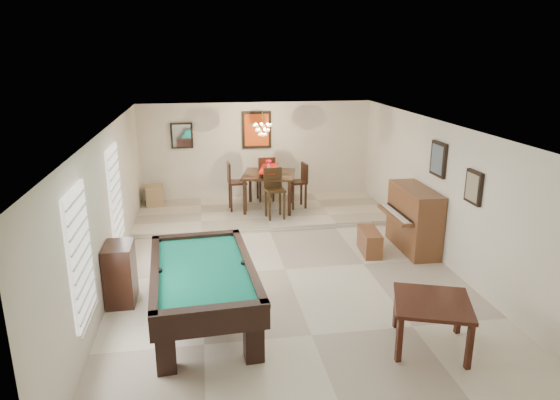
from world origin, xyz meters
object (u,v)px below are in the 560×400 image
object	(u,v)px
apothecary_chest	(120,274)
dining_table	(269,189)
dining_chair_north	(265,178)
square_table	(431,324)
flower_vase	(269,164)
chandelier	(262,125)
upright_piano	(407,219)
dining_chair_west	(237,186)
corner_bench	(155,195)
piano_bench	(370,242)
pool_table	(204,296)
dining_chair_south	(275,194)
dining_chair_east	(297,186)

from	to	relation	value
apothecary_chest	dining_table	size ratio (longest dim) A/B	0.80
dining_chair_north	square_table	bearing A→B (deg)	96.78
dining_table	flower_vase	distance (m)	0.61
chandelier	upright_piano	bearing A→B (deg)	-45.62
dining_chair_west	corner_bench	xyz separation A→B (m)	(-2.04, 0.73, -0.35)
square_table	piano_bench	bearing A→B (deg)	85.24
pool_table	corner_bench	bearing A→B (deg)	97.56
chandelier	corner_bench	bearing A→B (deg)	160.81
dining_table	dining_chair_south	world-z (taller)	dining_chair_south
dining_chair_west	square_table	bearing A→B (deg)	-163.97
upright_piano	dining_table	distance (m)	3.66
pool_table	upright_piano	distance (m)	4.63
chandelier	apothecary_chest	bearing A→B (deg)	-124.62
piano_bench	chandelier	xyz separation A→B (m)	(-1.78, 2.68, 1.97)
piano_bench	dining_chair_east	distance (m)	3.00
apothecary_chest	dining_chair_east	xyz separation A→B (m)	(3.63, 4.15, 0.19)
flower_vase	dining_chair_west	size ratio (longest dim) A/B	0.19
dining_chair_north	dining_chair_east	world-z (taller)	dining_chair_north
upright_piano	dining_chair_south	bearing A→B (deg)	139.45
dining_table	chandelier	xyz separation A→B (m)	(-0.16, -0.15, 1.58)
square_table	chandelier	bearing A→B (deg)	104.20
square_table	corner_bench	world-z (taller)	square_table
upright_piano	apothecary_chest	world-z (taller)	upright_piano
pool_table	dining_chair_south	xyz separation A→B (m)	(1.68, 4.28, 0.26)
upright_piano	dining_chair_east	distance (m)	3.23
flower_vase	chandelier	xyz separation A→B (m)	(-0.16, -0.15, 0.96)
dining_chair_east	corner_bench	distance (m)	3.60
dining_table	corner_bench	xyz separation A→B (m)	(-2.80, 0.77, -0.26)
dining_chair_north	dining_chair_west	distance (m)	1.05
corner_bench	apothecary_chest	bearing A→B (deg)	-91.44
piano_bench	chandelier	size ratio (longest dim) A/B	1.39
piano_bench	dining_table	xyz separation A→B (m)	(-1.62, 2.83, 0.39)
flower_vase	dining_chair_south	world-z (taller)	flower_vase
apothecary_chest	chandelier	distance (m)	5.16
apothecary_chest	chandelier	world-z (taller)	chandelier
square_table	piano_bench	world-z (taller)	square_table
dining_table	dining_chair_west	bearing A→B (deg)	177.48
apothecary_chest	square_table	bearing A→B (deg)	-24.59
upright_piano	dining_chair_east	world-z (taller)	upright_piano
piano_bench	chandelier	bearing A→B (deg)	123.65
apothecary_chest	dining_table	world-z (taller)	dining_table
dining_chair_north	dining_chair_west	xyz separation A→B (m)	(-0.77, -0.71, 0.01)
piano_bench	apothecary_chest	world-z (taller)	apothecary_chest
flower_vase	dining_chair_west	distance (m)	0.93
pool_table	apothecary_chest	distance (m)	1.55
square_table	dining_chair_east	distance (m)	6.15
upright_piano	corner_bench	size ratio (longest dim) A/B	2.87
apothecary_chest	dining_chair_east	bearing A→B (deg)	48.85
upright_piano	dining_chair_west	distance (m)	4.22
pool_table	corner_bench	size ratio (longest dim) A/B	5.00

